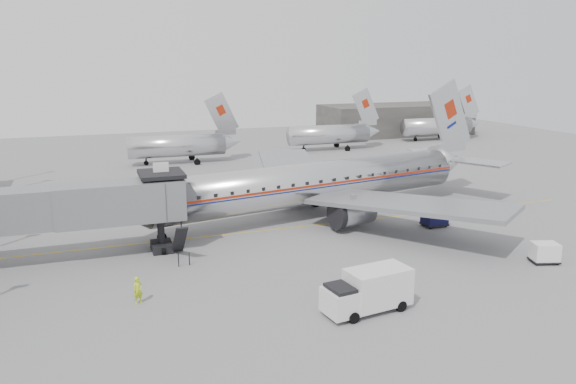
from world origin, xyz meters
name	(u,v)px	position (x,y,z in m)	size (l,w,h in m)	color
ground	(286,252)	(0.00, 0.00, 0.00)	(160.00, 160.00, 0.00)	slate
hangar	(395,119)	(45.00, 60.00, 3.00)	(30.00, 12.00, 6.00)	#373432
apron_line	(295,227)	(3.00, 6.00, 0.01)	(0.15, 60.00, 0.01)	gold
jet_bridge	(59,208)	(-16.66, 3.67, 4.18)	(21.00, 6.20, 7.10)	slate
distant_aircraft_near	(178,145)	(-1.79, 42.00, 2.73)	(16.39, 3.20, 10.26)	silver
distant_aircraft_mid	(330,134)	(24.21, 46.00, 2.73)	(16.39, 3.20, 10.26)	silver
distant_aircraft_far	(438,126)	(48.21, 50.00, 2.73)	(16.39, 3.20, 10.26)	silver
airliner	(320,182)	(6.80, 9.16, 3.26)	(40.61, 37.29, 12.96)	silver
service_van	(368,290)	(1.03, -11.87, 1.36)	(5.75, 2.82, 2.60)	silver
baggage_cart_navy	(435,217)	(15.17, 2.00, 0.90)	(2.17, 1.66, 1.70)	#0F0E39
baggage_cart_white	(545,252)	(17.49, -8.93, 0.82)	(2.30, 1.99, 1.54)	white
ramp_worker	(138,290)	(-12.00, -6.00, 0.88)	(0.64, 0.42, 1.75)	#B8DC19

